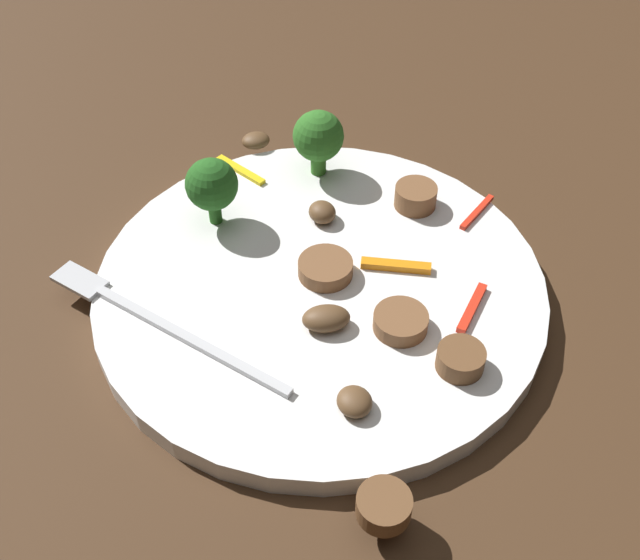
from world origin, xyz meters
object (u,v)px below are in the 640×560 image
at_px(mushroom_2, 326,318).
at_px(sausage_slice_0, 401,322).
at_px(sausage_slice_1, 416,196).
at_px(mushroom_3, 256,140).
at_px(mushroom_0, 355,402).
at_px(mushroom_1, 322,212).
at_px(sausage_slice_3, 384,506).
at_px(sausage_slice_4, 461,359).
at_px(pepper_strip_0, 472,308).
at_px(plate, 320,288).
at_px(sausage_slice_2, 323,267).
at_px(pepper_strip_2, 396,266).
at_px(broccoli_floret_0, 318,137).
at_px(fork, 149,318).
at_px(broccoli_floret_1, 212,185).
at_px(pepper_strip_3, 477,212).
at_px(pepper_strip_1, 240,170).

bearing_deg(mushroom_2, sausage_slice_0, -148.84).
bearing_deg(sausage_slice_1, sausage_slice_0, 113.78).
xyz_separation_m(mushroom_2, mushroom_3, (0.14, -0.12, -0.00)).
bearing_deg(mushroom_0, mushroom_1, -50.68).
height_order(sausage_slice_3, sausage_slice_4, sausage_slice_4).
bearing_deg(sausage_slice_4, mushroom_1, -25.57).
bearing_deg(pepper_strip_0, plate, 17.44).
bearing_deg(sausage_slice_2, mushroom_3, -36.57).
xyz_separation_m(sausage_slice_4, pepper_strip_2, (0.07, -0.05, -0.00)).
bearing_deg(mushroom_1, broccoli_floret_0, -54.05).
bearing_deg(pepper_strip_0, fork, 35.27).
height_order(broccoli_floret_1, sausage_slice_3, broccoli_floret_1).
relative_size(sausage_slice_2, mushroom_3, 1.64).
height_order(sausage_slice_1, mushroom_3, sausage_slice_1).
relative_size(plate, pepper_strip_3, 6.89).
bearing_deg(pepper_strip_1, pepper_strip_0, 170.72).
bearing_deg(plate, mushroom_3, -38.15).
distance_m(sausage_slice_3, pepper_strip_1, 0.29).
height_order(broccoli_floret_0, sausage_slice_4, broccoli_floret_0).
distance_m(broccoli_floret_1, sausage_slice_4, 0.20).
height_order(fork, pepper_strip_0, same).
bearing_deg(mushroom_3, broccoli_floret_0, 179.30).
bearing_deg(broccoli_floret_0, pepper_strip_0, 157.34).
relative_size(plate, sausage_slice_2, 8.18).
bearing_deg(sausage_slice_0, fork, 30.62).
distance_m(fork, pepper_strip_3, 0.23).
height_order(sausage_slice_4, pepper_strip_1, sausage_slice_4).
xyz_separation_m(mushroom_0, mushroom_2, (0.05, -0.04, 0.00)).
bearing_deg(mushroom_0, sausage_slice_3, 134.27).
height_order(broccoli_floret_0, pepper_strip_3, broccoli_floret_0).
relative_size(fork, sausage_slice_1, 6.12).
relative_size(sausage_slice_2, mushroom_1, 1.72).
xyz_separation_m(sausage_slice_3, mushroom_0, (0.04, -0.05, -0.00)).
bearing_deg(pepper_strip_2, broccoli_floret_1, 11.81).
bearing_deg(mushroom_1, pepper_strip_1, -8.55).
xyz_separation_m(sausage_slice_4, pepper_strip_1, (0.22, -0.08, -0.01)).
xyz_separation_m(fork, pepper_strip_1, (0.04, -0.15, -0.00)).
bearing_deg(mushroom_1, mushroom_0, 129.32).
relative_size(fork, sausage_slice_4, 6.46).
relative_size(sausage_slice_0, sausage_slice_1, 1.12).
xyz_separation_m(pepper_strip_2, pepper_strip_3, (-0.02, -0.08, -0.00)).
bearing_deg(mushroom_3, mushroom_1, 153.69).
distance_m(plate, pepper_strip_2, 0.05).
bearing_deg(pepper_strip_1, mushroom_0, 143.28).
height_order(sausage_slice_4, mushroom_2, same).
bearing_deg(pepper_strip_1, plate, 150.67).
bearing_deg(mushroom_1, sausage_slice_1, -133.79).
relative_size(sausage_slice_2, pepper_strip_3, 0.84).
distance_m(fork, pepper_strip_1, 0.15).
bearing_deg(mushroom_2, sausage_slice_1, -86.21).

